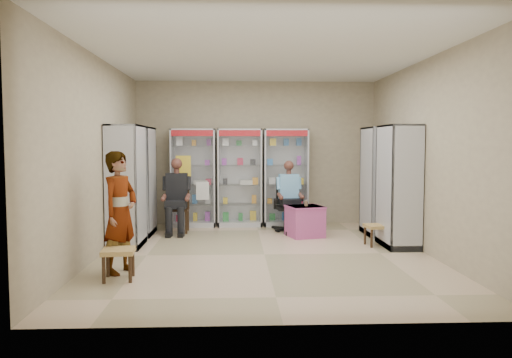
{
  "coord_description": "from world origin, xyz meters",
  "views": [
    {
      "loc": [
        -0.45,
        -7.53,
        1.69
      ],
      "look_at": [
        -0.1,
        0.7,
        1.11
      ],
      "focal_mm": 35.0,
      "sensor_mm": 36.0,
      "label": 1
    }
  ],
  "objects_px": {
    "cabinet_back_right": "(286,177)",
    "pink_trunk": "(305,221)",
    "cabinet_left_far": "(139,181)",
    "cabinet_back_mid": "(240,178)",
    "woven_stool_b": "(119,264)",
    "office_chair": "(288,205)",
    "seated_shopkeeper": "(288,198)",
    "cabinet_back_left": "(194,178)",
    "cabinet_left_near": "(126,186)",
    "standing_man": "(120,212)",
    "cabinet_right_far": "(379,181)",
    "wooden_chair": "(177,208)",
    "cabinet_right_near": "(398,186)",
    "woven_stool_a": "(376,235)"
  },
  "relations": [
    {
      "from": "standing_man",
      "to": "cabinet_left_far",
      "type": "bearing_deg",
      "value": 30.6
    },
    {
      "from": "wooden_chair",
      "to": "woven_stool_b",
      "type": "relative_size",
      "value": 2.41
    },
    {
      "from": "cabinet_back_left",
      "to": "standing_man",
      "type": "height_order",
      "value": "cabinet_back_left"
    },
    {
      "from": "pink_trunk",
      "to": "cabinet_back_right",
      "type": "bearing_deg",
      "value": 100.09
    },
    {
      "from": "wooden_chair",
      "to": "standing_man",
      "type": "xyz_separation_m",
      "value": [
        -0.4,
        -3.0,
        0.33
      ]
    },
    {
      "from": "cabinet_back_left",
      "to": "cabinet_left_far",
      "type": "distance_m",
      "value": 1.32
    },
    {
      "from": "office_chair",
      "to": "woven_stool_a",
      "type": "bearing_deg",
      "value": -54.87
    },
    {
      "from": "cabinet_back_mid",
      "to": "cabinet_left_near",
      "type": "bearing_deg",
      "value": -132.8
    },
    {
      "from": "cabinet_left_near",
      "to": "woven_stool_b",
      "type": "xyz_separation_m",
      "value": [
        0.33,
        -2.05,
        -0.8
      ]
    },
    {
      "from": "cabinet_back_right",
      "to": "standing_man",
      "type": "bearing_deg",
      "value": -124.34
    },
    {
      "from": "cabinet_back_left",
      "to": "office_chair",
      "type": "distance_m",
      "value": 2.05
    },
    {
      "from": "wooden_chair",
      "to": "pink_trunk",
      "type": "height_order",
      "value": "wooden_chair"
    },
    {
      "from": "cabinet_left_far",
      "to": "cabinet_back_mid",
      "type": "bearing_deg",
      "value": 116.32
    },
    {
      "from": "office_chair",
      "to": "woven_stool_b",
      "type": "height_order",
      "value": "office_chair"
    },
    {
      "from": "wooden_chair",
      "to": "cabinet_back_left",
      "type": "bearing_deg",
      "value": 71.1
    },
    {
      "from": "cabinet_right_near",
      "to": "standing_man",
      "type": "bearing_deg",
      "value": 109.76
    },
    {
      "from": "office_chair",
      "to": "seated_shopkeeper",
      "type": "relative_size",
      "value": 0.79
    },
    {
      "from": "woven_stool_b",
      "to": "cabinet_right_near",
      "type": "bearing_deg",
      "value": 24.13
    },
    {
      "from": "cabinet_right_near",
      "to": "office_chair",
      "type": "height_order",
      "value": "cabinet_right_near"
    },
    {
      "from": "cabinet_back_right",
      "to": "office_chair",
      "type": "relative_size",
      "value": 1.98
    },
    {
      "from": "cabinet_left_near",
      "to": "standing_man",
      "type": "xyz_separation_m",
      "value": [
        0.28,
        -1.7,
        -0.2
      ]
    },
    {
      "from": "woven_stool_b",
      "to": "cabinet_left_far",
      "type": "bearing_deg",
      "value": 95.98
    },
    {
      "from": "pink_trunk",
      "to": "standing_man",
      "type": "height_order",
      "value": "standing_man"
    },
    {
      "from": "woven_stool_b",
      "to": "standing_man",
      "type": "bearing_deg",
      "value": 98.17
    },
    {
      "from": "wooden_chair",
      "to": "cabinet_right_far",
      "type": "bearing_deg",
      "value": -6.04
    },
    {
      "from": "cabinet_left_far",
      "to": "standing_man",
      "type": "height_order",
      "value": "cabinet_left_far"
    },
    {
      "from": "cabinet_left_far",
      "to": "woven_stool_b",
      "type": "relative_size",
      "value": 5.12
    },
    {
      "from": "cabinet_left_near",
      "to": "standing_man",
      "type": "relative_size",
      "value": 1.25
    },
    {
      "from": "woven_stool_b",
      "to": "woven_stool_a",
      "type": "bearing_deg",
      "value": 26.87
    },
    {
      "from": "office_chair",
      "to": "pink_trunk",
      "type": "distance_m",
      "value": 0.72
    },
    {
      "from": "wooden_chair",
      "to": "woven_stool_b",
      "type": "bearing_deg",
      "value": -95.96
    },
    {
      "from": "cabinet_left_far",
      "to": "office_chair",
      "type": "xyz_separation_m",
      "value": [
        2.82,
        0.3,
        -0.5
      ]
    },
    {
      "from": "cabinet_right_far",
      "to": "seated_shopkeeper",
      "type": "bearing_deg",
      "value": 74.74
    },
    {
      "from": "cabinet_right_far",
      "to": "woven_stool_b",
      "type": "height_order",
      "value": "cabinet_right_far"
    },
    {
      "from": "cabinet_right_near",
      "to": "woven_stool_b",
      "type": "distance_m",
      "value": 4.6
    },
    {
      "from": "pink_trunk",
      "to": "woven_stool_b",
      "type": "height_order",
      "value": "pink_trunk"
    },
    {
      "from": "cabinet_back_left",
      "to": "cabinet_left_far",
      "type": "bearing_deg",
      "value": -135.0
    },
    {
      "from": "cabinet_left_near",
      "to": "office_chair",
      "type": "distance_m",
      "value": 3.18
    },
    {
      "from": "cabinet_back_right",
      "to": "woven_stool_a",
      "type": "relative_size",
      "value": 5.65
    },
    {
      "from": "cabinet_back_mid",
      "to": "standing_man",
      "type": "bearing_deg",
      "value": -113.21
    },
    {
      "from": "seated_shopkeeper",
      "to": "cabinet_right_far",
      "type": "bearing_deg",
      "value": -20.86
    },
    {
      "from": "cabinet_back_left",
      "to": "cabinet_right_near",
      "type": "bearing_deg",
      "value": -32.28
    },
    {
      "from": "seated_shopkeeper",
      "to": "woven_stool_b",
      "type": "height_order",
      "value": "seated_shopkeeper"
    },
    {
      "from": "cabinet_back_right",
      "to": "seated_shopkeeper",
      "type": "distance_m",
      "value": 0.77
    },
    {
      "from": "seated_shopkeeper",
      "to": "standing_man",
      "type": "height_order",
      "value": "standing_man"
    },
    {
      "from": "cabinet_back_left",
      "to": "cabinet_left_near",
      "type": "bearing_deg",
      "value": -114.61
    },
    {
      "from": "cabinet_right_far",
      "to": "cabinet_left_near",
      "type": "bearing_deg",
      "value": 101.41
    },
    {
      "from": "cabinet_back_mid",
      "to": "cabinet_back_right",
      "type": "height_order",
      "value": "same"
    },
    {
      "from": "pink_trunk",
      "to": "woven_stool_b",
      "type": "bearing_deg",
      "value": -134.24
    },
    {
      "from": "cabinet_back_right",
      "to": "pink_trunk",
      "type": "bearing_deg",
      "value": -79.91
    }
  ]
}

